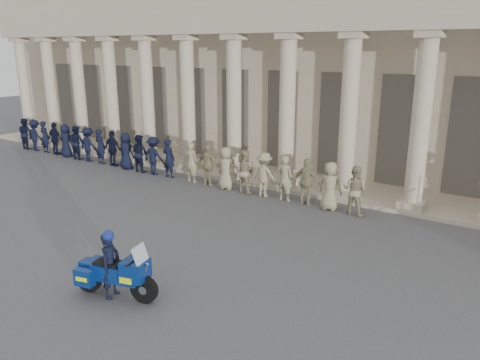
% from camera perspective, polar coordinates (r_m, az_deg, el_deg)
% --- Properties ---
extents(ground, '(90.00, 90.00, 0.00)m').
position_cam_1_polar(ground, '(14.64, -14.60, -7.80)').
color(ground, '#4C4C4F').
rests_on(ground, ground).
extents(building, '(40.00, 12.50, 9.00)m').
position_cam_1_polar(building, '(25.62, 10.60, 12.89)').
color(building, tan).
rests_on(building, ground).
extents(officer_rank, '(20.84, 0.68, 1.79)m').
position_cam_1_polar(officer_rank, '(22.44, -11.32, 3.08)').
color(officer_rank, black).
rests_on(officer_rank, ground).
extents(motorcycle, '(2.19, 1.14, 1.43)m').
position_cam_1_polar(motorcycle, '(11.62, -14.91, -10.93)').
color(motorcycle, black).
rests_on(motorcycle, ground).
extents(rider, '(0.52, 0.66, 1.69)m').
position_cam_1_polar(rider, '(11.58, -15.51, -9.81)').
color(rider, black).
rests_on(rider, ground).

